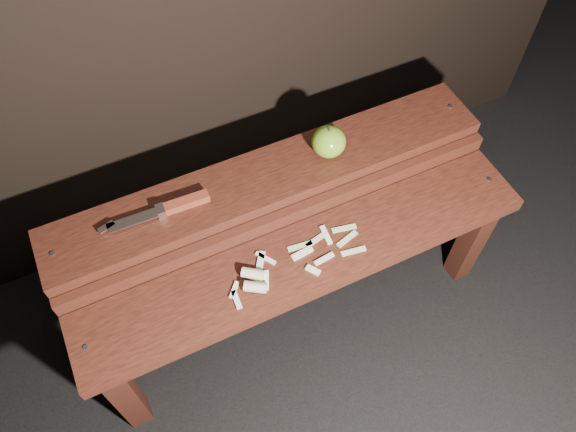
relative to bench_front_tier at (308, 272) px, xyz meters
name	(u,v)px	position (x,y,z in m)	size (l,w,h in m)	color
ground	(296,309)	(0.00, 0.06, -0.35)	(60.00, 60.00, 0.00)	black
bench_front_tier	(308,272)	(0.00, 0.00, 0.00)	(1.20, 0.20, 0.42)	black
bench_rear_tier	(271,194)	(0.00, 0.23, 0.06)	(1.20, 0.21, 0.50)	black
apple	(329,142)	(0.17, 0.23, 0.19)	(0.09, 0.09, 0.09)	#65951E
knife	(173,207)	(-0.26, 0.23, 0.16)	(0.28, 0.04, 0.02)	maroon
apple_scraps	(274,270)	(-0.09, 0.00, 0.07)	(0.38, 0.13, 0.03)	beige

